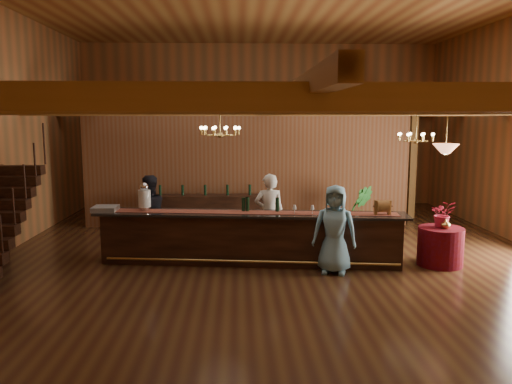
{
  "coord_description": "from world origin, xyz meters",
  "views": [
    {
      "loc": [
        -0.75,
        -10.3,
        3.0
      ],
      "look_at": [
        -0.36,
        0.52,
        1.4
      ],
      "focal_mm": 35.0,
      "sensor_mm": 36.0,
      "label": 1
    }
  ],
  "objects_px": {
    "pendant_lamp": "(446,149)",
    "staff_second": "(149,215)",
    "tasting_bar": "(250,238)",
    "raffle_drum": "(383,206)",
    "chandelier_right": "(416,137)",
    "backbar_shelf": "(217,213)",
    "round_table": "(440,246)",
    "bartender": "(269,214)",
    "guest": "(335,229)",
    "floor_plant": "(359,209)",
    "beverage_dispenser": "(144,197)",
    "chandelier_left": "(220,131)"
  },
  "relations": [
    {
      "from": "pendant_lamp",
      "to": "staff_second",
      "type": "height_order",
      "value": "pendant_lamp"
    },
    {
      "from": "tasting_bar",
      "to": "pendant_lamp",
      "type": "relative_size",
      "value": 7.21
    },
    {
      "from": "raffle_drum",
      "to": "chandelier_right",
      "type": "relative_size",
      "value": 0.43
    },
    {
      "from": "backbar_shelf",
      "to": "round_table",
      "type": "relative_size",
      "value": 3.74
    },
    {
      "from": "bartender",
      "to": "guest",
      "type": "bearing_deg",
      "value": 129.9
    },
    {
      "from": "tasting_bar",
      "to": "backbar_shelf",
      "type": "bearing_deg",
      "value": 111.17
    },
    {
      "from": "bartender",
      "to": "floor_plant",
      "type": "distance_m",
      "value": 3.12
    },
    {
      "from": "floor_plant",
      "to": "staff_second",
      "type": "bearing_deg",
      "value": -160.22
    },
    {
      "from": "tasting_bar",
      "to": "chandelier_right",
      "type": "distance_m",
      "value": 4.32
    },
    {
      "from": "bartender",
      "to": "floor_plant",
      "type": "relative_size",
      "value": 1.41
    },
    {
      "from": "backbar_shelf",
      "to": "round_table",
      "type": "distance_m",
      "value": 5.86
    },
    {
      "from": "backbar_shelf",
      "to": "bartender",
      "type": "bearing_deg",
      "value": -61.59
    },
    {
      "from": "tasting_bar",
      "to": "raffle_drum",
      "type": "distance_m",
      "value": 2.77
    },
    {
      "from": "staff_second",
      "to": "beverage_dispenser",
      "type": "bearing_deg",
      "value": 59.54
    },
    {
      "from": "backbar_shelf",
      "to": "staff_second",
      "type": "bearing_deg",
      "value": -119.23
    },
    {
      "from": "guest",
      "to": "floor_plant",
      "type": "height_order",
      "value": "guest"
    },
    {
      "from": "raffle_drum",
      "to": "guest",
      "type": "relative_size",
      "value": 0.2
    },
    {
      "from": "beverage_dispenser",
      "to": "bartender",
      "type": "distance_m",
      "value": 2.73
    },
    {
      "from": "backbar_shelf",
      "to": "chandelier_right",
      "type": "xyz_separation_m",
      "value": [
        4.53,
        -2.32,
        2.12
      ]
    },
    {
      "from": "chandelier_left",
      "to": "bartender",
      "type": "xyz_separation_m",
      "value": [
        1.04,
        0.65,
        -1.85
      ]
    },
    {
      "from": "raffle_drum",
      "to": "pendant_lamp",
      "type": "distance_m",
      "value": 1.7
    },
    {
      "from": "tasting_bar",
      "to": "round_table",
      "type": "height_order",
      "value": "tasting_bar"
    },
    {
      "from": "raffle_drum",
      "to": "bartender",
      "type": "bearing_deg",
      "value": 154.04
    },
    {
      "from": "raffle_drum",
      "to": "pendant_lamp",
      "type": "height_order",
      "value": "pendant_lamp"
    },
    {
      "from": "chandelier_right",
      "to": "round_table",
      "type": "bearing_deg",
      "value": -79.86
    },
    {
      "from": "beverage_dispenser",
      "to": "round_table",
      "type": "bearing_deg",
      "value": -5.54
    },
    {
      "from": "tasting_bar",
      "to": "bartender",
      "type": "xyz_separation_m",
      "value": [
        0.45,
        0.72,
        0.36
      ]
    },
    {
      "from": "round_table",
      "to": "floor_plant",
      "type": "xyz_separation_m",
      "value": [
        -0.99,
        2.9,
        0.25
      ]
    },
    {
      "from": "chandelier_right",
      "to": "staff_second",
      "type": "bearing_deg",
      "value": -179.22
    },
    {
      "from": "round_table",
      "to": "bartender",
      "type": "relative_size",
      "value": 0.51
    },
    {
      "from": "chandelier_left",
      "to": "round_table",
      "type": "bearing_deg",
      "value": -4.6
    },
    {
      "from": "chandelier_left",
      "to": "pendant_lamp",
      "type": "height_order",
      "value": "same"
    },
    {
      "from": "staff_second",
      "to": "guest",
      "type": "relative_size",
      "value": 1.02
    },
    {
      "from": "chandelier_right",
      "to": "bartender",
      "type": "height_order",
      "value": "chandelier_right"
    },
    {
      "from": "round_table",
      "to": "guest",
      "type": "xyz_separation_m",
      "value": [
        -2.28,
        -0.42,
        0.47
      ]
    },
    {
      "from": "chandelier_right",
      "to": "bartender",
      "type": "xyz_separation_m",
      "value": [
        -3.26,
        -0.13,
        -1.7
      ]
    },
    {
      "from": "tasting_bar",
      "to": "round_table",
      "type": "bearing_deg",
      "value": 2.31
    },
    {
      "from": "raffle_drum",
      "to": "staff_second",
      "type": "relative_size",
      "value": 0.19
    },
    {
      "from": "pendant_lamp",
      "to": "staff_second",
      "type": "bearing_deg",
      "value": 170.21
    },
    {
      "from": "bartender",
      "to": "chandelier_right",
      "type": "bearing_deg",
      "value": -177.34
    },
    {
      "from": "pendant_lamp",
      "to": "guest",
      "type": "distance_m",
      "value": 2.78
    },
    {
      "from": "raffle_drum",
      "to": "chandelier_left",
      "type": "relative_size",
      "value": 0.43
    },
    {
      "from": "tasting_bar",
      "to": "chandelier_left",
      "type": "bearing_deg",
      "value": 179.44
    },
    {
      "from": "guest",
      "to": "tasting_bar",
      "type": "bearing_deg",
      "value": 172.3
    },
    {
      "from": "staff_second",
      "to": "guest",
      "type": "xyz_separation_m",
      "value": [
        3.85,
        -1.48,
        -0.02
      ]
    },
    {
      "from": "beverage_dispenser",
      "to": "staff_second",
      "type": "height_order",
      "value": "staff_second"
    },
    {
      "from": "beverage_dispenser",
      "to": "backbar_shelf",
      "type": "height_order",
      "value": "beverage_dispenser"
    },
    {
      "from": "beverage_dispenser",
      "to": "round_table",
      "type": "xyz_separation_m",
      "value": [
        6.12,
        -0.59,
        -0.97
      ]
    },
    {
      "from": "beverage_dispenser",
      "to": "backbar_shelf",
      "type": "bearing_deg",
      "value": 64.2
    },
    {
      "from": "staff_second",
      "to": "chandelier_right",
      "type": "bearing_deg",
      "value": 149.3
    }
  ]
}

